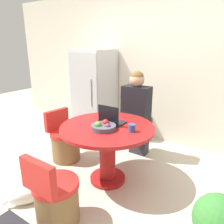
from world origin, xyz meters
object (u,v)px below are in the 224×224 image
Objects in this scene: refrigerator at (94,93)px; chair_near_camera at (56,199)px; person_seated at (137,111)px; fruit_bowl at (103,127)px; chair_left_side at (65,143)px; laptop at (111,120)px; cat at (29,195)px; dining_table at (107,142)px; potted_plant at (218,224)px.

refrigerator is 2.41m from chair_near_camera.
refrigerator is 1.21m from person_seated.
person_seated is at bearing 92.17° from fruit_bowl.
fruit_bowl is at bearing -97.02° from chair_left_side.
refrigerator is at bearing -44.21° from laptop.
dining_table is at bearing 4.69° from cat.
laptop is (0.01, -0.70, 0.07)m from person_seated.
laptop is (0.01, 0.94, 0.54)m from chair_near_camera.
chair_near_camera is at bearing -160.70° from potted_plant.
fruit_bowl is at bearing 168.42° from potted_plant.
fruit_bowl is 0.65× the size of cat.
chair_left_side is 2.23m from potted_plant.
chair_near_camera reaches higher than potted_plant.
refrigerator is 2.80× the size of potted_plant.
potted_plant is (1.34, -0.47, -0.48)m from laptop.
cat is (-0.46, -1.62, -0.63)m from person_seated.
dining_table is at bearing -46.38° from refrigerator.
potted_plant is (1.31, -0.27, -0.46)m from fruit_bowl.
person_seated is 1.83m from potted_plant.
dining_table is (1.15, -1.20, -0.26)m from refrigerator.
chair_near_camera is 0.90m from fruit_bowl.
chair_near_camera is 0.57× the size of person_seated.
potted_plant is at bearing -160.01° from chair_near_camera.
person_seated is at bearing -44.09° from chair_left_side.
chair_near_camera is 1.00× the size of chair_left_side.
chair_left_side is (-0.85, 0.09, -0.28)m from dining_table.
chair_near_camera is (-0.01, -0.85, -0.28)m from dining_table.
chair_near_camera is (1.14, -2.06, -0.53)m from refrigerator.
person_seated is 1.80m from cat.
refrigerator reaches higher than cat.
fruit_bowl is at bearing -48.34° from refrigerator.
person_seated is 0.70m from laptop.
dining_table is at bearing -90.00° from chair_left_side.
laptop is 0.66× the size of cat.
chair_near_camera is 1.08m from laptop.
dining_table is 2.58× the size of cat.
person_seated is (-0.00, 1.64, 0.47)m from chair_near_camera.
laptop is at bearing 160.55° from potted_plant.
refrigerator reaches higher than laptop.
dining_table is 1.51× the size of chair_near_camera.
chair_near_camera and chair_left_side have the same top height.
potted_plant is at bearing 138.97° from person_seated.
fruit_bowl is 1.11m from cat.
laptop is at bearing -44.21° from refrigerator.
person_seated is (0.84, 0.70, 0.47)m from chair_left_side.
chair_near_camera is 1.71× the size of cat.
fruit_bowl is at bearing 97.66° from laptop.
refrigerator is 2.12× the size of chair_left_side.
potted_plant is (1.34, 0.47, 0.06)m from chair_near_camera.
dining_table is 1.99× the size of potted_plant.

